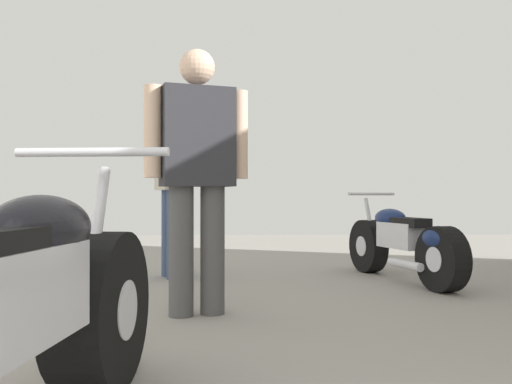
% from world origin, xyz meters
% --- Properties ---
extents(ground_plane, '(15.64, 15.64, 0.00)m').
position_xyz_m(ground_plane, '(0.00, 3.23, 0.00)').
color(ground_plane, gray).
extents(motorcycle_black_naked, '(0.73, 1.70, 0.81)m').
position_xyz_m(motorcycle_black_naked, '(1.34, 5.16, 0.34)').
color(motorcycle_black_naked, black).
rests_on(motorcycle_black_naked, ground_plane).
extents(mechanic_in_blue, '(0.69, 0.38, 1.73)m').
position_xyz_m(mechanic_in_blue, '(-0.39, 3.81, 0.98)').
color(mechanic_in_blue, '#4C4C4C').
rests_on(mechanic_in_blue, ground_plane).
extents(mechanic_with_helmet, '(0.40, 0.68, 1.75)m').
position_xyz_m(mechanic_with_helmet, '(-0.78, 5.42, 1.05)').
color(mechanic_with_helmet, '#384766').
rests_on(mechanic_with_helmet, ground_plane).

